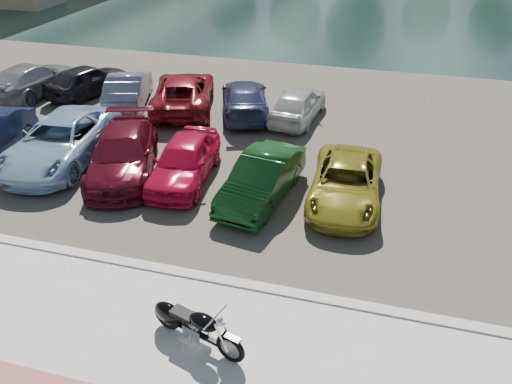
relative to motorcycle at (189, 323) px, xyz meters
The scene contains 16 objects.
ground 1.11m from the motorcycle, ahead, with size 200.00×200.00×0.00m, color #595447.
kerb 2.21m from the motorcycle, 63.86° to the left, with size 60.00×0.30×0.14m, color #B5B3AA.
parking_lot 10.99m from the motorcycle, 85.03° to the left, with size 60.00×18.00×0.04m, color #474039.
river 39.95m from the motorcycle, 88.64° to the left, with size 120.00×40.00×0.00m, color #172928.
motorcycle is the anchor object (origin of this frame).
car_2 9.85m from the motorcycle, 138.50° to the left, with size 2.53×5.48×1.52m, color #9AC0E0.
car_3 7.98m from the motorcycle, 127.75° to the left, with size 2.03×5.00×1.45m, color #570C1B.
car_4 6.98m from the motorcycle, 113.00° to the left, with size 1.69×4.19×1.43m, color #C40D37.
car_5 5.99m from the motorcycle, 90.03° to the left, with size 1.46×4.17×1.37m, color #103A16.
car_6 6.97m from the motorcycle, 69.06° to the left, with size 2.08×4.50×1.25m, color olive.
car_7 17.39m from the motorcycle, 136.25° to the left, with size 2.01×4.95×1.44m, color gray.
car_8 16.21m from the motorcycle, 128.53° to the left, with size 1.66×4.13×1.41m, color black.
car_9 14.34m from the motorcycle, 122.48° to the left, with size 1.52×4.36×1.44m, color slate.
car_10 13.36m from the motorcycle, 112.84° to the left, with size 2.44×5.29×1.47m, color maroon.
car_11 12.67m from the motorcycle, 101.18° to the left, with size 1.91×4.69×1.36m, color navy.
car_12 12.38m from the motorcycle, 90.65° to the left, with size 1.63×4.05×1.38m, color silver.
Camera 1 is at (2.35, -6.74, 8.31)m, focal length 35.00 mm.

